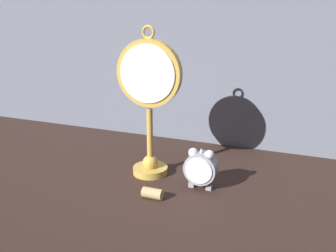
# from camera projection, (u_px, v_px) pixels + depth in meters

# --- Properties ---
(ground_plane) EXTENTS (4.00, 4.00, 0.00)m
(ground_plane) POSITION_uv_depth(u_px,v_px,m) (155.00, 189.00, 0.81)
(ground_plane) COLOR black
(fabric_backdrop_drape) EXTENTS (1.73, 0.01, 0.69)m
(fabric_backdrop_drape) POSITION_uv_depth(u_px,v_px,m) (202.00, 19.00, 0.99)
(fabric_backdrop_drape) COLOR slate
(fabric_backdrop_drape) RESTS_ON ground_plane
(pocket_watch_on_stand) EXTENTS (0.15, 0.08, 0.34)m
(pocket_watch_on_stand) POSITION_uv_depth(u_px,v_px,m) (149.00, 100.00, 0.83)
(pocket_watch_on_stand) COLOR gold
(pocket_watch_on_stand) RESTS_ON ground_plane
(alarm_clock_twin_bell) EXTENTS (0.07, 0.03, 0.09)m
(alarm_clock_twin_bell) POSITION_uv_depth(u_px,v_px,m) (201.00, 167.00, 0.79)
(alarm_clock_twin_bell) COLOR gray
(alarm_clock_twin_bell) RESTS_ON ground_plane
(wine_cork) EXTENTS (0.04, 0.02, 0.02)m
(wine_cork) POSITION_uv_depth(u_px,v_px,m) (153.00, 193.00, 0.76)
(wine_cork) COLOR tan
(wine_cork) RESTS_ON ground_plane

